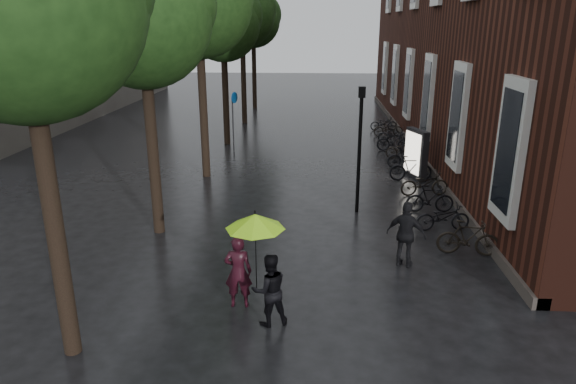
# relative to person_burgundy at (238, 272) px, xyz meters

# --- Properties ---
(brick_building) EXTENTS (10.20, 33.20, 12.00)m
(brick_building) POSITION_rel_person_burgundy_xyz_m (11.52, 16.60, 5.16)
(brick_building) COLOR #38160F
(brick_building) RESTS_ON ground
(street_trees) EXTENTS (4.33, 34.03, 8.91)m
(street_trees) POSITION_rel_person_burgundy_xyz_m (-2.94, 13.05, 5.50)
(street_trees) COLOR black
(street_trees) RESTS_ON ground
(person_burgundy) EXTENTS (0.63, 0.43, 1.67)m
(person_burgundy) POSITION_rel_person_burgundy_xyz_m (0.00, 0.00, 0.00)
(person_burgundy) COLOR #320D18
(person_burgundy) RESTS_ON ground
(person_black) EXTENTS (0.92, 0.82, 1.58)m
(person_black) POSITION_rel_person_burgundy_xyz_m (0.75, -0.67, -0.05)
(person_black) COLOR black
(person_black) RESTS_ON ground
(lime_umbrella) EXTENTS (1.24, 1.24, 1.81)m
(lime_umbrella) POSITION_rel_person_burgundy_xyz_m (0.45, -0.41, 1.36)
(lime_umbrella) COLOR black
(lime_umbrella) RESTS_ON ground
(pedestrian_walking) EXTENTS (1.11, 0.82, 1.76)m
(pedestrian_walking) POSITION_rel_person_burgundy_xyz_m (4.00, 2.21, 0.04)
(pedestrian_walking) COLOR black
(pedestrian_walking) RESTS_ON ground
(parked_bicycles) EXTENTS (2.07, 17.93, 1.03)m
(parked_bicycles) POSITION_rel_person_burgundy_xyz_m (5.61, 11.53, -0.38)
(parked_bicycles) COLOR black
(parked_bicycles) RESTS_ON ground
(ad_lightbox) EXTENTS (0.30, 1.33, 2.01)m
(ad_lightbox) POSITION_rel_person_burgundy_xyz_m (5.69, 10.31, 0.17)
(ad_lightbox) COLOR black
(ad_lightbox) RESTS_ON ground
(lamp_post) EXTENTS (0.21, 0.21, 4.15)m
(lamp_post) POSITION_rel_person_burgundy_xyz_m (3.06, 6.21, 1.68)
(lamp_post) COLOR black
(lamp_post) RESTS_ON ground
(cycle_sign) EXTENTS (0.15, 0.53, 2.92)m
(cycle_sign) POSITION_rel_person_burgundy_xyz_m (-2.33, 14.39, 1.09)
(cycle_sign) COLOR #262628
(cycle_sign) RESTS_ON ground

